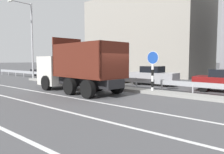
# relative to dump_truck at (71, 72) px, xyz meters

# --- Properties ---
(ground_plane) EXTENTS (320.00, 320.00, 0.00)m
(ground_plane) POSITION_rel_dump_truck_xyz_m (3.98, -0.15, -1.28)
(ground_plane) COLOR #4C4C4F
(lane_strip_0) EXTENTS (49.46, 0.16, 0.01)m
(lane_strip_0) POSITION_rel_dump_truck_xyz_m (0.89, -1.87, -1.28)
(lane_strip_0) COLOR silver
(lane_strip_0) RESTS_ON ground_plane
(lane_strip_1) EXTENTS (49.46, 0.16, 0.01)m
(lane_strip_1) POSITION_rel_dump_truck_xyz_m (0.89, -4.14, -1.28)
(lane_strip_1) COLOR silver
(lane_strip_1) RESTS_ON ground_plane
(median_island) EXTENTS (27.21, 1.10, 0.18)m
(median_island) POSITION_rel_dump_truck_xyz_m (3.98, 2.61, -1.19)
(median_island) COLOR gray
(median_island) RESTS_ON ground_plane
(median_guardrail) EXTENTS (49.46, 0.09, 0.78)m
(median_guardrail) POSITION_rel_dump_truck_xyz_m (3.98, 3.83, -0.71)
(median_guardrail) COLOR #9EA0A5
(median_guardrail) RESTS_ON ground_plane
(dump_truck) EXTENTS (7.36, 3.10, 3.66)m
(dump_truck) POSITION_rel_dump_truck_xyz_m (0.00, 0.00, 0.00)
(dump_truck) COLOR silver
(dump_truck) RESTS_ON ground_plane
(median_road_sign) EXTENTS (0.83, 0.16, 2.70)m
(median_road_sign) POSITION_rel_dump_truck_xyz_m (5.00, 2.61, 0.18)
(median_road_sign) COLOR white
(median_road_sign) RESTS_ON ground_plane
(street_lamp_0) EXTENTS (0.71, 2.47, 8.06)m
(street_lamp_0) POSITION_rel_dump_truck_xyz_m (-9.51, 2.31, 3.26)
(street_lamp_0) COLOR #ADADB2
(street_lamp_0) RESTS_ON ground_plane
(parked_car_0) EXTENTS (4.99, 2.08, 1.36)m
(parked_car_0) POSITION_rel_dump_truck_xyz_m (-13.51, 6.69, -0.59)
(parked_car_0) COLOR black
(parked_car_0) RESTS_ON ground_plane
(parked_car_1) EXTENTS (4.50, 2.13, 1.47)m
(parked_car_1) POSITION_rel_dump_truck_xyz_m (-6.86, 6.90, -0.55)
(parked_car_1) COLOR maroon
(parked_car_1) RESTS_ON ground_plane
(parked_car_2) EXTENTS (4.28, 2.06, 1.34)m
(parked_car_2) POSITION_rel_dump_truck_xyz_m (-1.92, 6.72, -0.59)
(parked_car_2) COLOR #B27A14
(parked_car_2) RESTS_ON ground_plane
(parked_car_3) EXTENTS (4.07, 2.03, 1.61)m
(parked_car_3) POSITION_rel_dump_truck_xyz_m (2.71, 6.71, -0.48)
(parked_car_3) COLOR #A3A3A8
(parked_car_3) RESTS_ON ground_plane
(background_building_0) EXTENTS (16.45, 10.14, 10.96)m
(background_building_0) POSITION_rel_dump_truck_xyz_m (-5.11, 18.55, 4.20)
(background_building_0) COLOR gray
(background_building_0) RESTS_ON ground_plane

